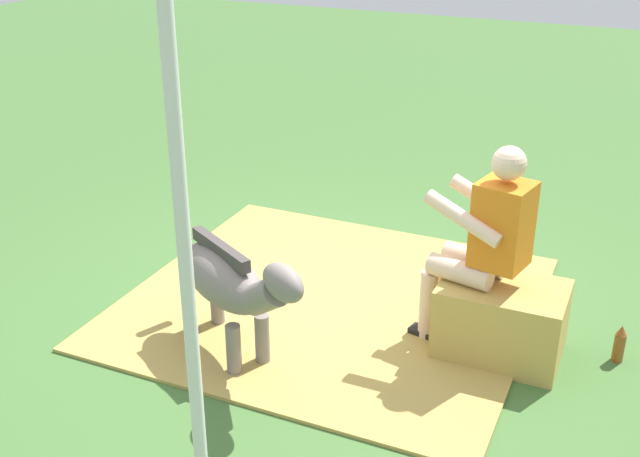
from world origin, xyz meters
name	(u,v)px	position (x,y,z in m)	size (l,w,h in m)	color
ground_plane	(319,312)	(0.00, 0.00, 0.00)	(24.00, 24.00, 0.00)	#426B33
hay_patch	(331,301)	(-0.02, -0.15, 0.01)	(2.71, 2.56, 0.02)	tan
hay_bale	(501,321)	(-1.23, 0.00, 0.24)	(0.76, 0.52, 0.48)	tan
person_seated	(483,239)	(-1.07, -0.02, 0.75)	(0.71, 0.51, 1.36)	beige
pony_standing	(230,282)	(0.28, 0.69, 0.51)	(1.21, 0.84, 0.87)	slate
soda_bottle	(619,344)	(-1.92, -0.22, 0.12)	(0.07, 0.07, 0.25)	brown
tent_pole_left	(187,281)	(-0.29, 1.95, 1.27)	(0.06, 0.06, 2.55)	silver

